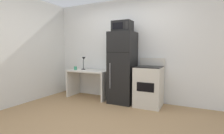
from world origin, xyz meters
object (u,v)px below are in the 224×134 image
at_px(desk, 89,78).
at_px(microwave, 122,27).
at_px(coffee_mug, 76,68).
at_px(oven_range, 149,86).
at_px(desk_lamp, 84,61).
at_px(refrigerator, 123,68).

height_order(desk, microwave, microwave).
bearing_deg(coffee_mug, desk, 15.35).
distance_m(desk, microwave, 1.66).
xyz_separation_m(microwave, oven_range, (0.66, 0.02, -1.38)).
distance_m(desk_lamp, coffee_mug, 0.30).
distance_m(desk, coffee_mug, 0.48).
distance_m(coffee_mug, oven_range, 2.06).
xyz_separation_m(desk, oven_range, (1.65, -0.01, -0.06)).
bearing_deg(oven_range, refrigerator, -179.89).
xyz_separation_m(coffee_mug, microwave, (1.37, 0.07, 1.05)).
bearing_deg(desk, refrigerator, -0.70).
bearing_deg(refrigerator, microwave, -89.67).
bearing_deg(desk_lamp, oven_range, -2.02).
relative_size(desk_lamp, oven_range, 0.32).
bearing_deg(desk_lamp, microwave, -4.18).
relative_size(coffee_mug, refrigerator, 0.06).
bearing_deg(microwave, oven_range, 1.96).
bearing_deg(coffee_mug, refrigerator, 3.80).
height_order(desk, oven_range, oven_range).
xyz_separation_m(refrigerator, microwave, (0.00, -0.02, 0.99)).
xyz_separation_m(desk, refrigerator, (1.00, -0.01, 0.34)).
height_order(desk_lamp, microwave, microwave).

